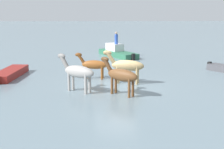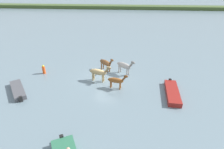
{
  "view_description": "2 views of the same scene",
  "coord_description": "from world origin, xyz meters",
  "px_view_note": "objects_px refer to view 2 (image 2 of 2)",
  "views": [
    {
      "loc": [
        0.85,
        18.73,
        4.55
      ],
      "look_at": [
        0.28,
        0.9,
        0.86
      ],
      "focal_mm": 50.79,
      "sensor_mm": 36.0,
      "label": 1
    },
    {
      "loc": [
        2.37,
        -18.66,
        10.41
      ],
      "look_at": [
        0.83,
        -0.38,
        0.8
      ],
      "focal_mm": 29.28,
      "sensor_mm": 36.0,
      "label": 2
    }
  ],
  "objects_px": {
    "horse_rear_stallion": "(125,66)",
    "buoy_channel_marker": "(44,70)",
    "boat_dinghy_port": "(18,91)",
    "horse_dark_mare": "(116,80)",
    "horse_chestnut_trailing": "(99,72)",
    "boat_skiff_near": "(172,93)",
    "horse_pinto_flank": "(106,63)"
  },
  "relations": [
    {
      "from": "horse_rear_stallion",
      "to": "buoy_channel_marker",
      "type": "relative_size",
      "value": 2.06
    },
    {
      "from": "horse_rear_stallion",
      "to": "horse_chestnut_trailing",
      "type": "bearing_deg",
      "value": -107.93
    },
    {
      "from": "boat_skiff_near",
      "to": "buoy_channel_marker",
      "type": "bearing_deg",
      "value": -98.44
    },
    {
      "from": "boat_skiff_near",
      "to": "buoy_channel_marker",
      "type": "distance_m",
      "value": 15.27
    },
    {
      "from": "horse_dark_mare",
      "to": "boat_dinghy_port",
      "type": "bearing_deg",
      "value": -158.39
    },
    {
      "from": "horse_pinto_flank",
      "to": "horse_dark_mare",
      "type": "height_order",
      "value": "horse_pinto_flank"
    },
    {
      "from": "horse_dark_mare",
      "to": "boat_dinghy_port",
      "type": "xyz_separation_m",
      "value": [
        -10.11,
        -1.6,
        -0.78
      ]
    },
    {
      "from": "horse_chestnut_trailing",
      "to": "horse_rear_stallion",
      "type": "relative_size",
      "value": 1.11
    },
    {
      "from": "buoy_channel_marker",
      "to": "horse_chestnut_trailing",
      "type": "bearing_deg",
      "value": -10.52
    },
    {
      "from": "horse_rear_stallion",
      "to": "boat_skiff_near",
      "type": "xyz_separation_m",
      "value": [
        4.95,
        -4.1,
        -0.97
      ]
    },
    {
      "from": "horse_dark_mare",
      "to": "boat_dinghy_port",
      "type": "distance_m",
      "value": 10.26
    },
    {
      "from": "horse_pinto_flank",
      "to": "buoy_channel_marker",
      "type": "xyz_separation_m",
      "value": [
        -7.54,
        -1.39,
        -0.57
      ]
    },
    {
      "from": "horse_dark_mare",
      "to": "buoy_channel_marker",
      "type": "relative_size",
      "value": 1.94
    },
    {
      "from": "horse_dark_mare",
      "to": "boat_skiff_near",
      "type": "bearing_deg",
      "value": 5.27
    },
    {
      "from": "boat_skiff_near",
      "to": "buoy_channel_marker",
      "type": "relative_size",
      "value": 4.07
    },
    {
      "from": "boat_dinghy_port",
      "to": "boat_skiff_near",
      "type": "bearing_deg",
      "value": -124.28
    },
    {
      "from": "boat_dinghy_port",
      "to": "buoy_channel_marker",
      "type": "height_order",
      "value": "buoy_channel_marker"
    },
    {
      "from": "boat_dinghy_port",
      "to": "horse_pinto_flank",
      "type": "bearing_deg",
      "value": -93.54
    },
    {
      "from": "horse_dark_mare",
      "to": "horse_chestnut_trailing",
      "type": "bearing_deg",
      "value": 158.24
    },
    {
      "from": "boat_skiff_near",
      "to": "horse_pinto_flank",
      "type": "bearing_deg",
      "value": -118.85
    },
    {
      "from": "horse_pinto_flank",
      "to": "horse_chestnut_trailing",
      "type": "xyz_separation_m",
      "value": [
        -0.48,
        -2.7,
        0.03
      ]
    },
    {
      "from": "boat_dinghy_port",
      "to": "horse_rear_stallion",
      "type": "bearing_deg",
      "value": -102.91
    },
    {
      "from": "horse_chestnut_trailing",
      "to": "boat_dinghy_port",
      "type": "xyz_separation_m",
      "value": [
        -8.04,
        -3.01,
        -0.96
      ]
    },
    {
      "from": "boat_dinghy_port",
      "to": "buoy_channel_marker",
      "type": "distance_m",
      "value": 4.45
    },
    {
      "from": "horse_rear_stallion",
      "to": "boat_dinghy_port",
      "type": "xyz_separation_m",
      "value": [
        -10.89,
        -4.95,
        -0.98
      ]
    },
    {
      "from": "horse_dark_mare",
      "to": "horse_rear_stallion",
      "type": "height_order",
      "value": "horse_rear_stallion"
    },
    {
      "from": "horse_rear_stallion",
      "to": "buoy_channel_marker",
      "type": "distance_m",
      "value": 9.95
    },
    {
      "from": "horse_rear_stallion",
      "to": "buoy_channel_marker",
      "type": "xyz_separation_m",
      "value": [
        -9.91,
        -0.63,
        -0.63
      ]
    },
    {
      "from": "horse_dark_mare",
      "to": "horse_rear_stallion",
      "type": "distance_m",
      "value": 3.45
    },
    {
      "from": "buoy_channel_marker",
      "to": "boat_skiff_near",
      "type": "bearing_deg",
      "value": -13.13
    },
    {
      "from": "boat_dinghy_port",
      "to": "buoy_channel_marker",
      "type": "bearing_deg",
      "value": -50.1
    },
    {
      "from": "horse_pinto_flank",
      "to": "boat_skiff_near",
      "type": "bearing_deg",
      "value": 9.25
    }
  ]
}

